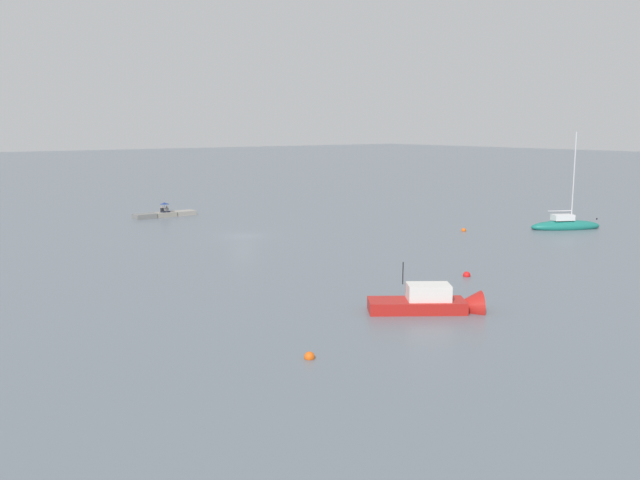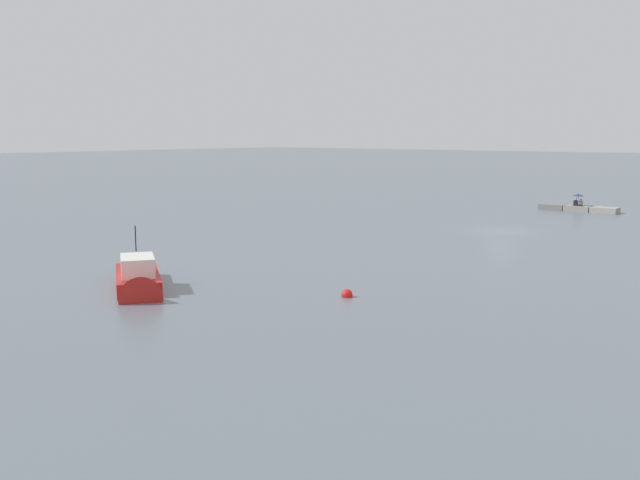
% 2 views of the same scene
% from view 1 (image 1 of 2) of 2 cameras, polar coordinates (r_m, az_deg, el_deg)
% --- Properties ---
extents(ground_plane, '(500.00, 500.00, 0.00)m').
position_cam_1_polar(ground_plane, '(70.80, -6.34, 0.32)').
color(ground_plane, slate).
extents(seawall_pier, '(7.80, 1.80, 0.57)m').
position_cam_1_polar(seawall_pier, '(87.41, -12.69, 2.07)').
color(seawall_pier, gray).
rests_on(seawall_pier, ground_plane).
extents(person_seated_grey_left, '(0.48, 0.66, 0.73)m').
position_cam_1_polar(person_seated_grey_left, '(87.32, -12.50, 2.43)').
color(person_seated_grey_left, '#1E2333').
rests_on(person_seated_grey_left, seawall_pier).
extents(person_seated_dark_right, '(0.48, 0.66, 0.73)m').
position_cam_1_polar(person_seated_dark_right, '(87.19, -12.87, 2.40)').
color(person_seated_dark_right, '#1E2333').
rests_on(person_seated_dark_right, seawall_pier).
extents(umbrella_open_navy, '(1.17, 1.17, 1.26)m').
position_cam_1_polar(umbrella_open_navy, '(87.15, -12.71, 2.97)').
color(umbrella_open_navy, black).
rests_on(umbrella_open_navy, seawall_pier).
extents(sailboat_teal_mid, '(8.16, 5.67, 10.88)m').
position_cam_1_polar(sailboat_teal_mid, '(79.79, 19.59, 1.14)').
color(sailboat_teal_mid, '#197266').
rests_on(sailboat_teal_mid, ground_plane).
extents(motorboat_red_near, '(6.82, 5.71, 3.86)m').
position_cam_1_polar(motorboat_red_near, '(42.66, 9.49, -5.31)').
color(motorboat_red_near, red).
rests_on(motorboat_red_near, ground_plane).
extents(mooring_buoy_near, '(0.52, 0.52, 0.52)m').
position_cam_1_polar(mooring_buoy_near, '(33.94, -0.87, -9.62)').
color(mooring_buoy_near, '#EA5914').
rests_on(mooring_buoy_near, ground_plane).
extents(mooring_buoy_mid, '(0.56, 0.56, 0.56)m').
position_cam_1_polar(mooring_buoy_mid, '(52.84, 12.01, -2.86)').
color(mooring_buoy_mid, red).
rests_on(mooring_buoy_mid, ground_plane).
extents(mooring_buoy_far, '(0.51, 0.51, 0.51)m').
position_cam_1_polar(mooring_buoy_far, '(75.17, 11.77, 0.78)').
color(mooring_buoy_far, '#EA5914').
rests_on(mooring_buoy_far, ground_plane).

